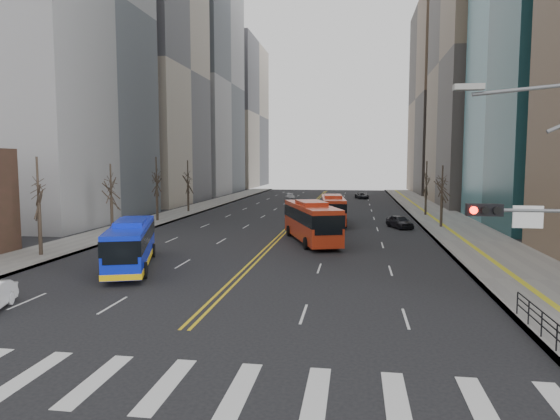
{
  "coord_description": "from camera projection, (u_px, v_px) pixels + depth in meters",
  "views": [
    {
      "loc": [
        7.0,
        -14.36,
        7.01
      ],
      "look_at": [
        2.6,
        14.55,
        4.17
      ],
      "focal_mm": 32.0,
      "sensor_mm": 36.0,
      "label": 1
    }
  ],
  "objects": [
    {
      "name": "car_dark_far",
      "position": [
        362.0,
        196.0,
        94.35
      ],
      "size": [
        2.9,
        4.42,
        1.13
      ],
      "primitive_type": "imported",
      "rotation": [
        0.0,
        0.0,
        0.27
      ],
      "color": "black",
      "rests_on": "ground"
    },
    {
      "name": "sidewalk_left",
      "position": [
        166.0,
        217.0,
        62.6
      ],
      "size": [
        5.0,
        130.0,
        0.15
      ],
      "primitive_type": "cube",
      "color": "gray",
      "rests_on": "ground"
    },
    {
      "name": "red_bus_near",
      "position": [
        311.0,
        219.0,
        43.48
      ],
      "size": [
        6.12,
        11.59,
        3.59
      ],
      "color": "red",
      "rests_on": "ground"
    },
    {
      "name": "blue_bus",
      "position": [
        131.0,
        243.0,
        33.01
      ],
      "size": [
        5.7,
        11.0,
        3.18
      ],
      "color": "#0E24D6",
      "rests_on": "ground"
    },
    {
      "name": "office_towers",
      "position": [
        315.0,
        57.0,
        80.93
      ],
      "size": [
        83.0,
        134.0,
        58.0
      ],
      "color": "gray",
      "rests_on": "ground"
    },
    {
      "name": "car_silver",
      "position": [
        290.0,
        197.0,
        90.75
      ],
      "size": [
        2.38,
        4.52,
        1.25
      ],
      "primitive_type": "imported",
      "rotation": [
        0.0,
        0.0,
        0.15
      ],
      "color": "#96959A",
      "rests_on": "ground"
    },
    {
      "name": "street_trees",
      "position": [
        214.0,
        183.0,
        50.46
      ],
      "size": [
        35.2,
        47.2,
        7.6
      ],
      "color": "#2D251B",
      "rests_on": "ground"
    },
    {
      "name": "car_dark_mid",
      "position": [
        400.0,
        222.0,
        52.66
      ],
      "size": [
        3.0,
        4.32,
        1.37
      ],
      "primitive_type": "imported",
      "rotation": [
        0.0,
        0.0,
        0.39
      ],
      "color": "black",
      "rests_on": "ground"
    },
    {
      "name": "red_bus_far",
      "position": [
        333.0,
        208.0,
        56.04
      ],
      "size": [
        3.34,
        10.55,
        3.31
      ],
      "color": "red",
      "rests_on": "ground"
    },
    {
      "name": "sidewalk_right",
      "position": [
        447.0,
        222.0,
        57.51
      ],
      "size": [
        7.0,
        130.0,
        0.15
      ],
      "primitive_type": "cube",
      "color": "gray",
      "rests_on": "ground"
    },
    {
      "name": "ground",
      "position": [
        131.0,
        383.0,
        15.86
      ],
      "size": [
        220.0,
        220.0,
        0.0
      ],
      "primitive_type": "plane",
      "color": "black"
    },
    {
      "name": "centerline",
      "position": [
        305.0,
        212.0,
        69.98
      ],
      "size": [
        0.55,
        100.0,
        0.01
      ],
      "color": "gold",
      "rests_on": "ground"
    },
    {
      "name": "pedestrian_railing",
      "position": [
        542.0,
        320.0,
        19.54
      ],
      "size": [
        0.06,
        6.06,
        1.02
      ],
      "color": "black",
      "rests_on": "sidewalk_right"
    },
    {
      "name": "crosswalk",
      "position": [
        131.0,
        383.0,
        15.86
      ],
      "size": [
        26.7,
        4.0,
        0.01
      ],
      "color": "silver",
      "rests_on": "ground"
    }
  ]
}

